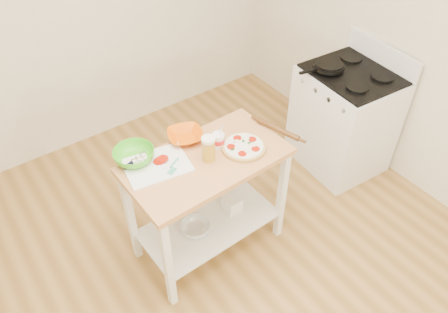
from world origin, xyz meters
TOP-DOWN VIEW (x-y plane):
  - room_shell at (0.00, 0.00)m, footprint 4.04×4.54m
  - prep_island at (0.15, 0.46)m, footprint 1.09×0.61m
  - gas_stove at (1.67, 0.57)m, footprint 0.69×0.79m
  - skillet at (1.53, 0.73)m, footprint 0.40×0.26m
  - pizza at (0.41, 0.40)m, footprint 0.30×0.30m
  - cutting_board at (-0.15, 0.59)m, footprint 0.44×0.36m
  - spatula at (-0.07, 0.51)m, footprint 0.13×0.11m
  - knife at (-0.24, 0.70)m, footprint 0.26×0.11m
  - orange_bowl at (0.14, 0.70)m, footprint 0.30×0.30m
  - green_bowl at (-0.23, 0.71)m, footprint 0.30×0.30m
  - beer_pint at (0.16, 0.44)m, footprint 0.09×0.09m
  - yogurt_tub at (0.28, 0.51)m, footprint 0.08×0.08m
  - rolling_pin at (0.71, 0.40)m, footprint 0.13×0.34m
  - shelf_glass_bowl at (0.03, 0.45)m, footprint 0.25×0.25m
  - shelf_bin at (0.36, 0.46)m, footprint 0.12×0.12m

SIDE VIEW (x-z plane):
  - shelf_glass_bowl at x=0.03m, z-range 0.26..0.33m
  - shelf_bin at x=0.36m, z-range 0.26..0.38m
  - gas_stove at x=1.67m, z-range -0.08..1.03m
  - prep_island at x=0.15m, z-range 0.19..1.09m
  - cutting_board at x=-0.15m, z-range 0.89..0.93m
  - spatula at x=-0.07m, z-range 0.91..0.92m
  - pizza at x=0.41m, z-range 0.89..0.94m
  - knife at x=-0.24m, z-range 0.91..0.92m
  - rolling_pin at x=0.71m, z-range 0.90..0.94m
  - orange_bowl at x=0.14m, z-range 0.90..0.96m
  - green_bowl at x=-0.23m, z-range 0.90..0.98m
  - yogurt_tub at x=0.28m, z-range 0.86..1.04m
  - skillet at x=1.53m, z-range 0.96..0.99m
  - beer_pint at x=0.16m, z-range 0.90..1.08m
  - room_shell at x=0.00m, z-range -0.02..2.72m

